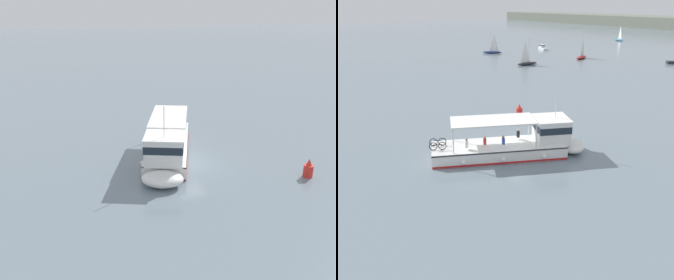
% 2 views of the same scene
% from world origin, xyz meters
% --- Properties ---
extents(ground_plane, '(400.00, 400.00, 0.00)m').
position_xyz_m(ground_plane, '(0.00, 0.00, 0.00)').
color(ground_plane, slate).
extents(ferry_main, '(8.20, 12.82, 5.32)m').
position_xyz_m(ferry_main, '(1.50, -1.03, 1.02)').
color(ferry_main, white).
rests_on(ferry_main, ground).
extents(channel_buoy, '(0.70, 0.70, 1.40)m').
position_xyz_m(channel_buoy, '(-7.04, 5.52, 0.57)').
color(channel_buoy, red).
rests_on(channel_buoy, ground).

